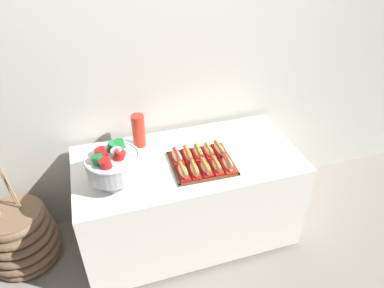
% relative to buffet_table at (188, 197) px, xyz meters
% --- Properties ---
extents(ground_plane, '(10.00, 10.00, 0.00)m').
position_rel_buffet_table_xyz_m(ground_plane, '(0.00, 0.00, -0.40)').
color(ground_plane, gray).
extents(back_wall, '(6.00, 0.10, 2.60)m').
position_rel_buffet_table_xyz_m(back_wall, '(0.00, 0.48, 0.90)').
color(back_wall, beige).
rests_on(back_wall, ground_plane).
extents(buffet_table, '(1.54, 0.75, 0.76)m').
position_rel_buffet_table_xyz_m(buffet_table, '(0.00, 0.00, 0.00)').
color(buffet_table, white).
rests_on(buffet_table, ground_plane).
extents(floor_vase, '(0.52, 0.52, 1.02)m').
position_rel_buffet_table_xyz_m(floor_vase, '(-1.21, 0.15, -0.18)').
color(floor_vase, brown).
rests_on(floor_vase, ground_plane).
extents(serving_tray, '(0.42, 0.37, 0.01)m').
position_rel_buffet_table_xyz_m(serving_tray, '(0.07, -0.09, 0.36)').
color(serving_tray, '#56331E').
rests_on(serving_tray, buffet_table).
extents(hot_dog_0, '(0.07, 0.16, 0.06)m').
position_rel_buffet_table_xyz_m(hot_dog_0, '(-0.08, -0.17, 0.39)').
color(hot_dog_0, '#B21414').
rests_on(hot_dog_0, serving_tray).
extents(hot_dog_1, '(0.07, 0.17, 0.06)m').
position_rel_buffet_table_xyz_m(hot_dog_1, '(-0.01, -0.17, 0.39)').
color(hot_dog_1, '#B21414').
rests_on(hot_dog_1, serving_tray).
extents(hot_dog_2, '(0.07, 0.16, 0.06)m').
position_rel_buffet_table_xyz_m(hot_dog_2, '(0.07, -0.17, 0.39)').
color(hot_dog_2, '#B21414').
rests_on(hot_dog_2, serving_tray).
extents(hot_dog_3, '(0.07, 0.16, 0.06)m').
position_rel_buffet_table_xyz_m(hot_dog_3, '(0.14, -0.17, 0.39)').
color(hot_dog_3, red).
rests_on(hot_dog_3, serving_tray).
extents(hot_dog_4, '(0.08, 0.18, 0.06)m').
position_rel_buffet_table_xyz_m(hot_dog_4, '(0.22, -0.18, 0.39)').
color(hot_dog_4, red).
rests_on(hot_dog_4, serving_tray).
extents(hot_dog_5, '(0.07, 0.16, 0.06)m').
position_rel_buffet_table_xyz_m(hot_dog_5, '(-0.08, -0.00, 0.39)').
color(hot_dog_5, red).
rests_on(hot_dog_5, serving_tray).
extents(hot_dog_6, '(0.07, 0.18, 0.06)m').
position_rel_buffet_table_xyz_m(hot_dog_6, '(-0.00, -0.01, 0.39)').
color(hot_dog_6, red).
rests_on(hot_dog_6, serving_tray).
extents(hot_dog_7, '(0.07, 0.16, 0.06)m').
position_rel_buffet_table_xyz_m(hot_dog_7, '(0.07, -0.01, 0.40)').
color(hot_dog_7, red).
rests_on(hot_dog_7, serving_tray).
extents(hot_dog_8, '(0.06, 0.15, 0.06)m').
position_rel_buffet_table_xyz_m(hot_dog_8, '(0.15, -0.01, 0.39)').
color(hot_dog_8, red).
rests_on(hot_dog_8, serving_tray).
extents(hot_dog_9, '(0.06, 0.18, 0.06)m').
position_rel_buffet_table_xyz_m(hot_dog_9, '(0.22, -0.01, 0.39)').
color(hot_dog_9, red).
rests_on(hot_dog_9, serving_tray).
extents(punch_bowl, '(0.33, 0.33, 0.26)m').
position_rel_buffet_table_xyz_m(punch_bowl, '(-0.50, -0.11, 0.51)').
color(punch_bowl, silver).
rests_on(punch_bowl, buffet_table).
extents(cup_stack, '(0.09, 0.09, 0.24)m').
position_rel_buffet_table_xyz_m(cup_stack, '(-0.28, 0.25, 0.48)').
color(cup_stack, red).
rests_on(cup_stack, buffet_table).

